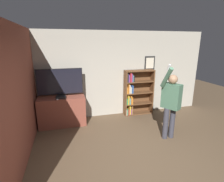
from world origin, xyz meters
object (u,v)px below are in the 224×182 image
Objects in this scene: television at (60,82)px; person at (171,101)px; game_console at (61,97)px; bookshelf at (136,93)px.

person is at bearing -31.04° from television.
bookshelf is at bearing 7.84° from game_console.
game_console is (-0.00, -0.19, -0.39)m from television.
game_console is 2.91m from person.
person is (2.58, -1.36, 0.10)m from game_console.
person reaches higher than bookshelf.
television reaches higher than game_console.
television reaches higher than bookshelf.
bookshelf is (2.36, 0.13, -0.53)m from television.
bookshelf is at bearing 156.15° from person.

